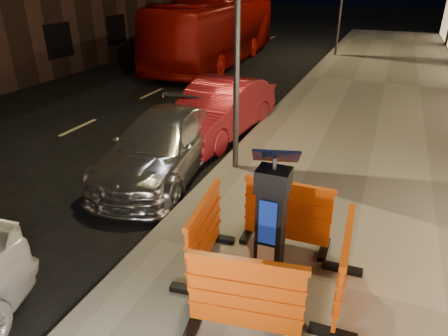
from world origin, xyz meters
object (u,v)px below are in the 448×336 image
at_px(car_red, 219,134).
at_px(bus_doubledecker, 218,63).
at_px(barrier_kerbside, 204,234).
at_px(barrier_bldgside, 343,268).
at_px(car_silver, 164,172).
at_px(barrier_front, 245,298).
at_px(parking_kiosk, 271,223).
at_px(barrier_back, 287,214).

distance_m(car_red, bus_doubledecker, 10.08).
xyz_separation_m(barrier_kerbside, barrier_bldgside, (1.90, 0.00, 0.00)).
distance_m(car_silver, bus_doubledecker, 12.46).
height_order(barrier_front, bus_doubledecker, bus_doubledecker).
height_order(barrier_kerbside, barrier_bldgside, same).
height_order(parking_kiosk, car_silver, parking_kiosk).
relative_size(parking_kiosk, barrier_bldgside, 1.40).
height_order(parking_kiosk, car_red, parking_kiosk).
relative_size(barrier_front, barrier_bldgside, 1.00).
bearing_deg(barrier_back, bus_doubledecker, 115.97).
height_order(parking_kiosk, barrier_front, parking_kiosk).
bearing_deg(barrier_back, barrier_kerbside, -136.19).
xyz_separation_m(barrier_back, barrier_bldgside, (0.95, -0.95, 0.00)).
xyz_separation_m(barrier_front, car_red, (-2.98, 6.27, -0.69)).
xyz_separation_m(barrier_front, barrier_bldgside, (0.95, 0.95, 0.00)).
bearing_deg(barrier_back, barrier_front, -91.19).
xyz_separation_m(barrier_back, car_silver, (-3.22, 1.75, -0.69)).
bearing_deg(bus_doubledecker, parking_kiosk, -66.99).
xyz_separation_m(barrier_back, bus_doubledecker, (-6.99, 13.62, -0.69)).
relative_size(barrier_front, car_silver, 0.31).
relative_size(barrier_bldgside, bus_doubledecker, 0.12).
height_order(parking_kiosk, barrier_back, parking_kiosk).
distance_m(barrier_front, car_red, 6.97).
relative_size(barrier_back, bus_doubledecker, 0.12).
bearing_deg(parking_kiosk, bus_doubledecker, 111.43).
distance_m(car_silver, car_red, 2.63).
bearing_deg(barrier_front, car_red, 106.25).
height_order(barrier_front, car_red, barrier_front).
bearing_deg(parking_kiosk, barrier_bldgside, -4.19).
height_order(barrier_back, bus_doubledecker, bus_doubledecker).
height_order(barrier_kerbside, car_silver, barrier_kerbside).
relative_size(barrier_back, barrier_bldgside, 1.00).
xyz_separation_m(barrier_bldgside, bus_doubledecker, (-7.94, 14.57, -0.69)).
distance_m(barrier_kerbside, car_silver, 3.59).
distance_m(barrier_bldgside, car_silver, 5.02).
bearing_deg(car_silver, bus_doubledecker, 100.16).
distance_m(barrier_back, car_silver, 3.73).
bearing_deg(bus_doubledecker, car_silver, -75.02).
relative_size(barrier_kerbside, car_silver, 0.31).
bearing_deg(bus_doubledecker, barrier_kerbside, -70.10).
xyz_separation_m(parking_kiosk, bus_doubledecker, (-6.99, 14.57, -1.11)).
bearing_deg(parking_kiosk, barrier_front, -94.19).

